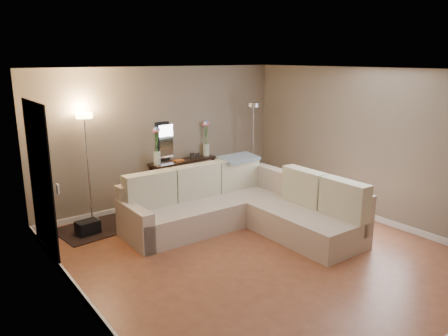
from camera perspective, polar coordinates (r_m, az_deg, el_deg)
floor at (r=6.51m, az=4.22°, el=-10.90°), size 5.00×5.50×0.01m
ceiling at (r=5.90m, az=4.70°, el=12.73°), size 5.00×5.50×0.01m
wall_back at (r=8.32m, az=-7.99°, el=4.03°), size 5.00×0.02×2.60m
wall_left at (r=4.89m, az=-18.64°, el=-3.87°), size 0.02×5.50×2.60m
wall_right at (r=7.90m, az=18.47°, el=2.89°), size 0.02×5.50×2.60m
baseboard_back at (r=8.60m, az=-7.62°, el=-4.21°), size 5.00×0.03×0.10m
baseboard_left at (r=5.40m, az=-17.29°, el=-16.54°), size 0.03×5.50×0.10m
baseboard_right at (r=8.20m, az=17.68°, el=-5.71°), size 0.03×5.50×0.10m
doorway at (r=6.53m, az=-22.83°, el=-1.58°), size 0.02×1.20×2.20m
switch_plate at (r=5.71m, az=-20.90°, el=-2.54°), size 0.02×0.08×0.12m
sectional_sofa at (r=7.22m, az=2.18°, el=-5.04°), size 2.85×2.74×1.00m
throw_blanket at (r=7.88m, az=1.92°, el=1.30°), size 0.74×0.45×0.10m
console_table at (r=8.49m, az=-5.80°, el=-1.42°), size 1.40×0.49×0.84m
leaning_mirror at (r=8.51m, az=-6.15°, el=3.72°), size 0.97×0.13×0.76m
table_decor at (r=8.41m, az=-5.26°, el=1.15°), size 0.58×0.14×0.14m
flower_vase_left at (r=8.06m, az=-8.77°, el=2.45°), size 0.16×0.14×0.72m
flower_vase_right at (r=8.73m, az=-2.36°, el=3.50°), size 0.16×0.14×0.72m
floor_lamp_lit at (r=7.58m, az=-17.52°, el=2.72°), size 0.30×0.30×1.88m
floor_lamp_unlit at (r=8.93m, az=3.82°, el=4.99°), size 0.32×0.32×1.87m
charcoal_rug at (r=7.59m, az=-16.27°, el=-7.56°), size 1.33×1.07×0.02m
black_bag at (r=7.39m, az=-17.36°, el=-7.43°), size 0.38×0.29×0.22m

